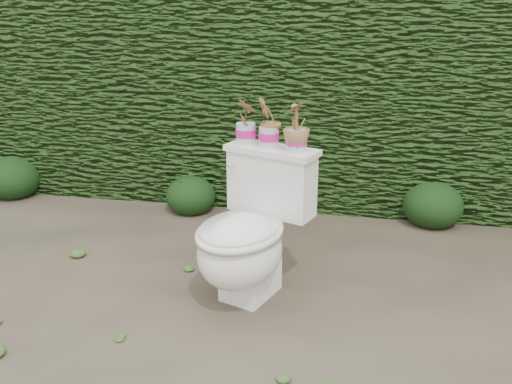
% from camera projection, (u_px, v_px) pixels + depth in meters
% --- Properties ---
extents(ground, '(60.00, 60.00, 0.00)m').
position_uv_depth(ground, '(290.00, 286.00, 3.19)').
color(ground, brown).
rests_on(ground, ground).
extents(hedge, '(8.00, 1.00, 1.60)m').
position_uv_depth(hedge, '(320.00, 94.00, 4.40)').
color(hedge, '#2F541C').
rests_on(hedge, ground).
extents(toilet, '(0.66, 0.79, 0.78)m').
position_uv_depth(toilet, '(248.00, 236.00, 2.97)').
color(toilet, white).
rests_on(toilet, ground).
extents(potted_plant_left, '(0.15, 0.14, 0.23)m').
position_uv_depth(potted_plant_left, '(246.00, 122.00, 3.06)').
color(potted_plant_left, '#377825').
rests_on(potted_plant_left, toilet).
extents(potted_plant_center, '(0.17, 0.18, 0.25)m').
position_uv_depth(potted_plant_center, '(269.00, 124.00, 2.99)').
color(potted_plant_center, '#377825').
rests_on(potted_plant_center, toilet).
extents(potted_plant_right, '(0.19, 0.19, 0.25)m').
position_uv_depth(potted_plant_right, '(297.00, 127.00, 2.91)').
color(potted_plant_right, '#377825').
rests_on(potted_plant_right, toilet).
extents(liriope_clump_0, '(0.44, 0.44, 0.35)m').
position_uv_depth(liriope_clump_0, '(12.00, 174.00, 4.53)').
color(liriope_clump_0, '#1A3813').
rests_on(liriope_clump_0, ground).
extents(liriope_clump_1, '(0.37, 0.37, 0.29)m').
position_uv_depth(liriope_clump_1, '(191.00, 192.00, 4.22)').
color(liriope_clump_1, '#1A3813').
rests_on(liriope_clump_1, ground).
extents(liriope_clump_2, '(0.42, 0.42, 0.33)m').
position_uv_depth(liriope_clump_2, '(433.00, 201.00, 3.99)').
color(liriope_clump_2, '#1A3813').
rests_on(liriope_clump_2, ground).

